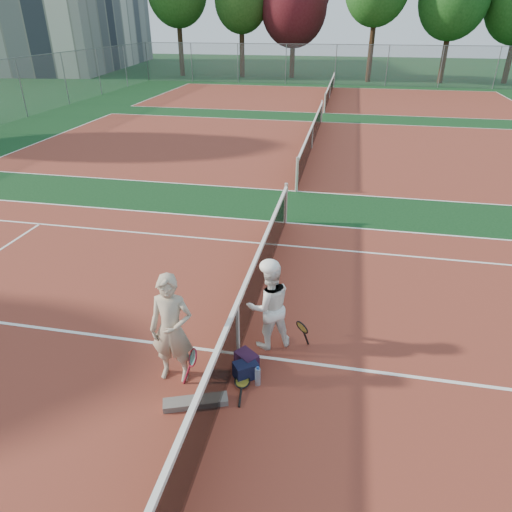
{
  "coord_description": "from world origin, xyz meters",
  "views": [
    {
      "loc": [
        1.43,
        -5.68,
        4.89
      ],
      "look_at": [
        0.0,
        1.49,
        1.05
      ],
      "focal_mm": 32.0,
      "sensor_mm": 36.0,
      "label": 1
    }
  ],
  "objects_px": {
    "player_a": "(172,329)",
    "sports_bag_navy": "(246,370)",
    "racket_red": "(194,366)",
    "racket_spare": "(242,382)",
    "net_main": "(238,329)",
    "player_b": "(269,306)",
    "water_bottle": "(258,377)",
    "racket_black_held": "(302,335)",
    "sports_bag_purple": "(247,361)"
  },
  "relations": [
    {
      "from": "racket_black_held",
      "to": "water_bottle",
      "type": "relative_size",
      "value": 1.88
    },
    {
      "from": "player_b",
      "to": "sports_bag_navy",
      "type": "xyz_separation_m",
      "value": [
        -0.2,
        -0.87,
        -0.63
      ]
    },
    {
      "from": "racket_black_held",
      "to": "sports_bag_navy",
      "type": "height_order",
      "value": "racket_black_held"
    },
    {
      "from": "net_main",
      "to": "racket_red",
      "type": "distance_m",
      "value": 0.91
    },
    {
      "from": "player_a",
      "to": "racket_spare",
      "type": "distance_m",
      "value": 1.33
    },
    {
      "from": "racket_black_held",
      "to": "sports_bag_navy",
      "type": "relative_size",
      "value": 1.63
    },
    {
      "from": "player_a",
      "to": "racket_spare",
      "type": "bearing_deg",
      "value": -1.58
    },
    {
      "from": "player_b",
      "to": "sports_bag_purple",
      "type": "bearing_deg",
      "value": 43.01
    },
    {
      "from": "racket_spare",
      "to": "sports_bag_purple",
      "type": "relative_size",
      "value": 1.73
    },
    {
      "from": "racket_red",
      "to": "sports_bag_purple",
      "type": "relative_size",
      "value": 1.64
    },
    {
      "from": "net_main",
      "to": "sports_bag_purple",
      "type": "distance_m",
      "value": 0.51
    },
    {
      "from": "racket_spare",
      "to": "sports_bag_navy",
      "type": "xyz_separation_m",
      "value": [
        0.02,
        0.16,
        0.09
      ]
    },
    {
      "from": "net_main",
      "to": "player_b",
      "type": "relative_size",
      "value": 7.17
    },
    {
      "from": "sports_bag_navy",
      "to": "water_bottle",
      "type": "bearing_deg",
      "value": -29.29
    },
    {
      "from": "racket_spare",
      "to": "player_b",
      "type": "bearing_deg",
      "value": -19.44
    },
    {
      "from": "racket_spare",
      "to": "water_bottle",
      "type": "height_order",
      "value": "water_bottle"
    },
    {
      "from": "water_bottle",
      "to": "racket_red",
      "type": "bearing_deg",
      "value": -173.67
    },
    {
      "from": "water_bottle",
      "to": "sports_bag_navy",
      "type": "bearing_deg",
      "value": 150.71
    },
    {
      "from": "racket_black_held",
      "to": "water_bottle",
      "type": "distance_m",
      "value": 1.1
    },
    {
      "from": "net_main",
      "to": "sports_bag_navy",
      "type": "distance_m",
      "value": 0.66
    },
    {
      "from": "sports_bag_navy",
      "to": "water_bottle",
      "type": "distance_m",
      "value": 0.24
    },
    {
      "from": "racket_red",
      "to": "water_bottle",
      "type": "height_order",
      "value": "racket_red"
    },
    {
      "from": "player_b",
      "to": "water_bottle",
      "type": "relative_size",
      "value": 5.1
    },
    {
      "from": "net_main",
      "to": "sports_bag_purple",
      "type": "bearing_deg",
      "value": -55.24
    },
    {
      "from": "player_b",
      "to": "racket_spare",
      "type": "distance_m",
      "value": 1.27
    },
    {
      "from": "player_b",
      "to": "net_main",
      "type": "bearing_deg",
      "value": 12.47
    },
    {
      "from": "racket_spare",
      "to": "water_bottle",
      "type": "bearing_deg",
      "value": -86.17
    },
    {
      "from": "racket_red",
      "to": "racket_spare",
      "type": "height_order",
      "value": "racket_red"
    },
    {
      "from": "racket_black_held",
      "to": "racket_spare",
      "type": "xyz_separation_m",
      "value": [
        -0.77,
        -0.99,
        -0.24
      ]
    },
    {
      "from": "net_main",
      "to": "racket_black_held",
      "type": "bearing_deg",
      "value": 18.59
    },
    {
      "from": "player_a",
      "to": "player_b",
      "type": "bearing_deg",
      "value": 37.29
    },
    {
      "from": "racket_red",
      "to": "racket_black_held",
      "type": "height_order",
      "value": "racket_red"
    },
    {
      "from": "racket_spare",
      "to": "player_a",
      "type": "bearing_deg",
      "value": 83.69
    },
    {
      "from": "player_a",
      "to": "water_bottle",
      "type": "height_order",
      "value": "player_a"
    },
    {
      "from": "racket_red",
      "to": "racket_spare",
      "type": "distance_m",
      "value": 0.77
    },
    {
      "from": "racket_spare",
      "to": "racket_black_held",
      "type": "bearing_deg",
      "value": -45.23
    },
    {
      "from": "sports_bag_purple",
      "to": "sports_bag_navy",
      "type": "bearing_deg",
      "value": -81.57
    },
    {
      "from": "racket_red",
      "to": "racket_spare",
      "type": "xyz_separation_m",
      "value": [
        0.73,
        0.06,
        -0.24
      ]
    },
    {
      "from": "racket_spare",
      "to": "racket_red",
      "type": "bearing_deg",
      "value": 87.44
    },
    {
      "from": "player_a",
      "to": "racket_black_held",
      "type": "xyz_separation_m",
      "value": [
        1.81,
        1.01,
        -0.6
      ]
    },
    {
      "from": "racket_red",
      "to": "sports_bag_navy",
      "type": "xyz_separation_m",
      "value": [
        0.74,
        0.22,
        -0.15
      ]
    },
    {
      "from": "player_b",
      "to": "water_bottle",
      "type": "height_order",
      "value": "player_b"
    },
    {
      "from": "sports_bag_purple",
      "to": "water_bottle",
      "type": "height_order",
      "value": "water_bottle"
    },
    {
      "from": "player_b",
      "to": "racket_spare",
      "type": "height_order",
      "value": "player_b"
    },
    {
      "from": "net_main",
      "to": "player_b",
      "type": "distance_m",
      "value": 0.63
    },
    {
      "from": "sports_bag_navy",
      "to": "player_b",
      "type": "bearing_deg",
      "value": 76.81
    },
    {
      "from": "player_a",
      "to": "sports_bag_navy",
      "type": "distance_m",
      "value": 1.3
    },
    {
      "from": "water_bottle",
      "to": "player_a",
      "type": "bearing_deg",
      "value": -177.11
    },
    {
      "from": "net_main",
      "to": "racket_spare",
      "type": "height_order",
      "value": "net_main"
    },
    {
      "from": "sports_bag_purple",
      "to": "racket_spare",
      "type": "bearing_deg",
      "value": -88.02
    }
  ]
}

